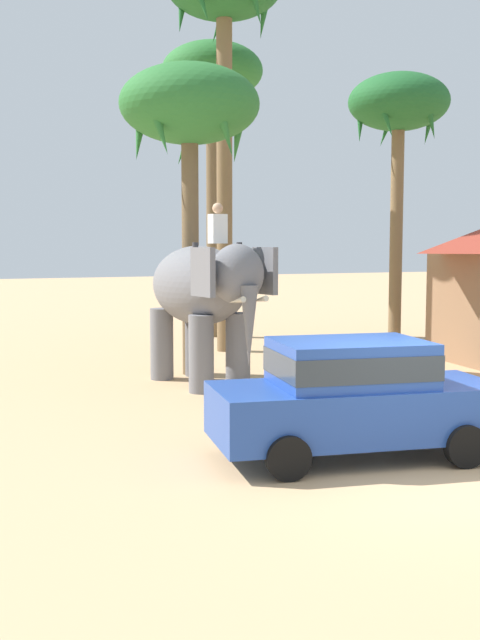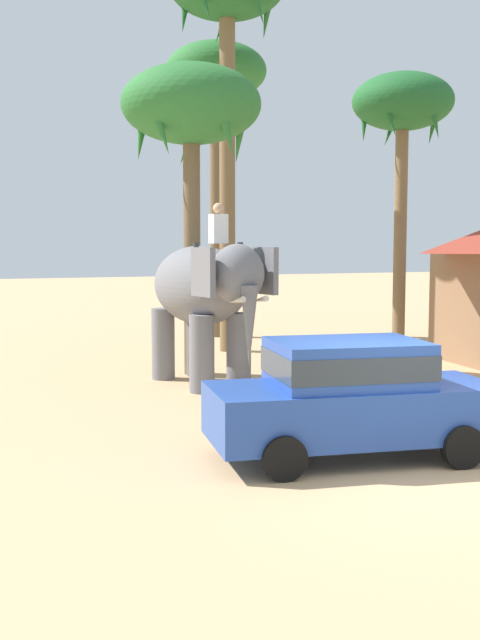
% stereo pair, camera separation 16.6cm
% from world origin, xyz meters
% --- Properties ---
extents(ground_plane, '(120.00, 120.00, 0.00)m').
position_xyz_m(ground_plane, '(0.00, 0.00, 0.00)').
color(ground_plane, tan).
extents(car_sedan_foreground, '(4.31, 2.33, 1.70)m').
position_xyz_m(car_sedan_foreground, '(-0.50, 1.35, 0.93)').
color(car_sedan_foreground, '#23479E').
rests_on(car_sedan_foreground, ground).
extents(elephant_with_mahout, '(2.10, 3.99, 3.88)m').
position_xyz_m(elephant_with_mahout, '(-0.53, 7.60, 1.99)').
color(elephant_with_mahout, slate).
rests_on(elephant_with_mahout, ground).
extents(palm_tree_behind_elephant, '(3.20, 3.20, 7.10)m').
position_xyz_m(palm_tree_behind_elephant, '(-0.31, 9.12, 6.03)').
color(palm_tree_behind_elephant, brown).
rests_on(palm_tree_behind_elephant, ground).
extents(palm_tree_near_hut, '(3.20, 3.20, 8.39)m').
position_xyz_m(palm_tree_near_hut, '(8.15, 13.50, 7.24)').
color(palm_tree_near_hut, brown).
rests_on(palm_tree_near_hut, ground).
extents(palm_tree_left_of_road, '(3.20, 3.20, 9.37)m').
position_xyz_m(palm_tree_left_of_road, '(2.73, 15.83, 8.15)').
color(palm_tree_left_of_road, brown).
rests_on(palm_tree_left_of_road, ground).
extents(palm_tree_far_back, '(3.20, 3.20, 10.94)m').
position_xyz_m(palm_tree_far_back, '(1.84, 12.49, 9.56)').
color(palm_tree_far_back, brown).
rests_on(palm_tree_far_back, ground).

